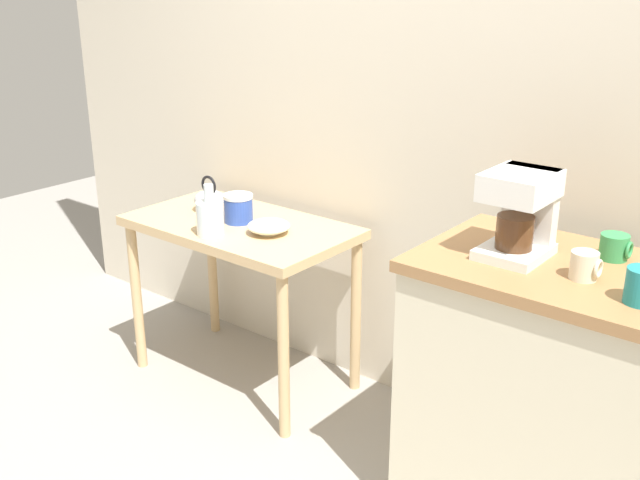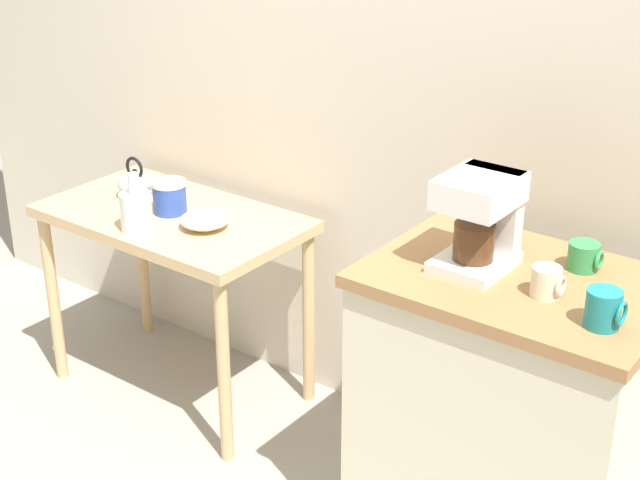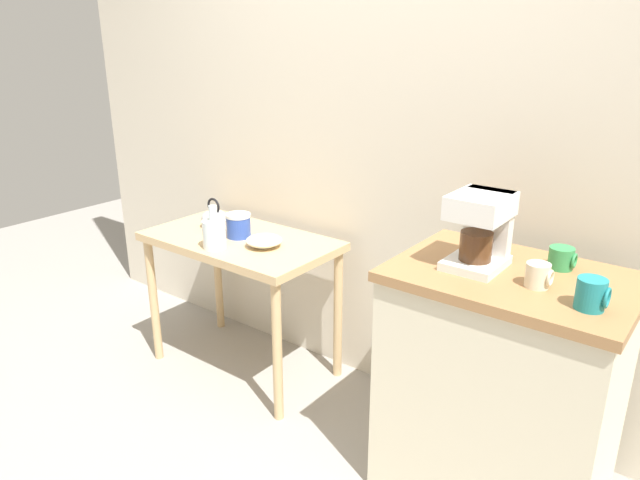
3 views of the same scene
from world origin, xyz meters
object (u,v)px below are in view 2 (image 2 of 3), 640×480
object	(u,v)px
teakettle	(136,184)
coffee_maker	(481,216)
glass_carafe_vase	(136,210)
canister_enamel	(170,197)
mug_tall_green	(584,256)
mug_dark_teal	(604,309)
mug_small_cream	(547,282)
bowl_stoneware	(205,220)

from	to	relation	value
teakettle	coffee_maker	distance (m)	1.49
glass_carafe_vase	canister_enamel	xyz separation A→B (m)	(-0.02, 0.18, -0.01)
coffee_maker	mug_tall_green	size ratio (longest dim) A/B	2.87
glass_carafe_vase	mug_tall_green	world-z (taller)	mug_tall_green
canister_enamel	mug_dark_teal	bearing A→B (deg)	-6.84
glass_carafe_vase	mug_small_cream	size ratio (longest dim) A/B	2.48
canister_enamel	mug_tall_green	distance (m)	1.50
bowl_stoneware	glass_carafe_vase	size ratio (longest dim) A/B	0.83
glass_carafe_vase	mug_dark_teal	xyz separation A→B (m)	(1.63, -0.02, 0.16)
teakettle	mug_tall_green	distance (m)	1.70
teakettle	mug_tall_green	world-z (taller)	mug_tall_green
coffee_maker	mug_tall_green	xyz separation A→B (m)	(0.24, 0.14, -0.10)
glass_carafe_vase	coffee_maker	world-z (taller)	coffee_maker
canister_enamel	teakettle	bearing A→B (deg)	171.19
bowl_stoneware	coffee_maker	distance (m)	1.10
bowl_stoneware	coffee_maker	size ratio (longest dim) A/B	0.66
bowl_stoneware	coffee_maker	world-z (taller)	coffee_maker
glass_carafe_vase	coffee_maker	bearing A→B (deg)	5.01
teakettle	mug_small_cream	xyz separation A→B (m)	(1.68, -0.17, 0.17)
bowl_stoneware	mug_dark_teal	xyz separation A→B (m)	(1.46, -0.17, 0.20)
coffee_maker	mug_dark_teal	xyz separation A→B (m)	(0.40, -0.13, -0.09)
coffee_maker	mug_dark_teal	distance (m)	0.43
bowl_stoneware	mug_small_cream	world-z (taller)	mug_small_cream
bowl_stoneware	canister_enamel	world-z (taller)	canister_enamel
teakettle	canister_enamel	distance (m)	0.21
teakettle	mug_small_cream	bearing A→B (deg)	-5.61
coffee_maker	mug_dark_teal	bearing A→B (deg)	-17.38
teakettle	canister_enamel	world-z (taller)	teakettle
bowl_stoneware	teakettle	bearing A→B (deg)	171.47
coffee_maker	mug_small_cream	xyz separation A→B (m)	(0.23, -0.06, -0.10)
glass_carafe_vase	mug_dark_teal	size ratio (longest dim) A/B	2.16
coffee_maker	mug_tall_green	bearing A→B (deg)	31.02
bowl_stoneware	mug_tall_green	xyz separation A→B (m)	(1.30, 0.10, 0.19)
bowl_stoneware	mug_dark_teal	world-z (taller)	mug_dark_teal
glass_carafe_vase	canister_enamel	bearing A→B (deg)	97.56
coffee_maker	mug_small_cream	size ratio (longest dim) A/B	3.13
mug_small_cream	bowl_stoneware	bearing A→B (deg)	175.30
teakettle	mug_tall_green	size ratio (longest dim) A/B	1.80
teakettle	mug_small_cream	distance (m)	1.70
mug_small_cream	canister_enamel	bearing A→B (deg)	174.84
coffee_maker	mug_tall_green	world-z (taller)	coffee_maker
mug_tall_green	bowl_stoneware	bearing A→B (deg)	-175.67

